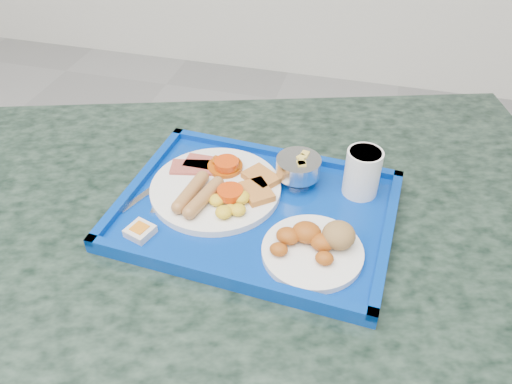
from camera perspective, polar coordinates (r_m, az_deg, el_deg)
table at (r=1.08m, az=-0.00°, el=-10.47°), size 1.47×1.20×0.79m
tray at (r=0.92m, az=-0.00°, el=-2.19°), size 0.52×0.39×0.03m
main_plate at (r=0.95m, az=-4.32°, el=0.51°), size 0.25×0.25×0.04m
bread_plate at (r=0.84m, az=6.85°, el=-6.03°), size 0.17×0.17×0.06m
fruit_bowl at (r=0.96m, az=4.88°, el=2.84°), size 0.09×0.09×0.06m
juice_cup at (r=0.95m, az=12.08°, el=2.35°), size 0.07×0.07×0.09m
spoon at (r=1.01m, az=-8.74°, el=2.57°), size 0.05×0.18×0.01m
knife at (r=0.99m, az=-11.20°, el=0.75°), size 0.08×0.18×0.00m
jam_packet at (r=0.89m, az=-13.11°, el=-4.37°), size 0.05×0.05×0.02m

